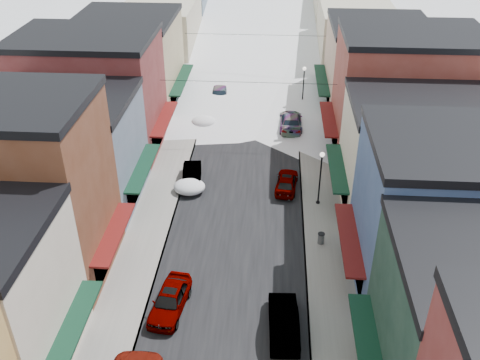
# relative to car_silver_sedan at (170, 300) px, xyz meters

# --- Properties ---
(road) EXTENTS (10.00, 160.00, 0.01)m
(road) POSITION_rel_car_silver_sedan_xyz_m (3.50, 42.81, -0.78)
(road) COLOR black
(road) RESTS_ON ground
(sidewalk_left) EXTENTS (3.20, 160.00, 0.15)m
(sidewalk_left) POSITION_rel_car_silver_sedan_xyz_m (-3.10, 42.81, -0.71)
(sidewalk_left) COLOR gray
(sidewalk_left) RESTS_ON ground
(sidewalk_right) EXTENTS (3.20, 160.00, 0.15)m
(sidewalk_right) POSITION_rel_car_silver_sedan_xyz_m (10.10, 42.81, -0.71)
(sidewalk_right) COLOR gray
(sidewalk_right) RESTS_ON ground
(curb_left) EXTENTS (0.10, 160.00, 0.15)m
(curb_left) POSITION_rel_car_silver_sedan_xyz_m (-1.55, 42.81, -0.71)
(curb_left) COLOR slate
(curb_left) RESTS_ON ground
(curb_right) EXTENTS (0.10, 160.00, 0.15)m
(curb_right) POSITION_rel_car_silver_sedan_xyz_m (8.55, 42.81, -0.71)
(curb_right) COLOR slate
(curb_right) RESTS_ON ground
(bldg_l_brick_near) EXTENTS (12.30, 8.20, 12.50)m
(bldg_l_brick_near) POSITION_rel_car_silver_sedan_xyz_m (-10.19, 3.31, 5.47)
(bldg_l_brick_near) COLOR brown
(bldg_l_brick_near) RESTS_ON ground
(bldg_l_grayblue) EXTENTS (11.30, 9.20, 9.00)m
(bldg_l_grayblue) POSITION_rel_car_silver_sedan_xyz_m (-9.69, 11.81, 3.72)
(bldg_l_grayblue) COLOR slate
(bldg_l_grayblue) RESTS_ON ground
(bldg_l_brick_far) EXTENTS (13.30, 9.20, 11.00)m
(bldg_l_brick_far) POSITION_rel_car_silver_sedan_xyz_m (-10.69, 20.81, 4.72)
(bldg_l_brick_far) COLOR maroon
(bldg_l_brick_far) RESTS_ON ground
(bldg_l_tan) EXTENTS (11.30, 11.20, 10.00)m
(bldg_l_tan) POSITION_rel_car_silver_sedan_xyz_m (-9.69, 30.81, 4.22)
(bldg_l_tan) COLOR tan
(bldg_l_tan) RESTS_ON ground
(bldg_r_blue) EXTENTS (11.30, 9.20, 10.50)m
(bldg_r_blue) POSITION_rel_car_silver_sedan_xyz_m (16.69, 3.81, 4.47)
(bldg_r_blue) COLOR #395181
(bldg_r_blue) RESTS_ON ground
(bldg_r_cream) EXTENTS (12.30, 9.20, 9.00)m
(bldg_r_cream) POSITION_rel_car_silver_sedan_xyz_m (17.19, 12.81, 3.72)
(bldg_r_cream) COLOR beige
(bldg_r_cream) RESTS_ON ground
(bldg_r_brick_far) EXTENTS (13.30, 9.20, 11.50)m
(bldg_r_brick_far) POSITION_rel_car_silver_sedan_xyz_m (17.69, 21.81, 4.97)
(bldg_r_brick_far) COLOR maroon
(bldg_r_brick_far) RESTS_ON ground
(bldg_r_tan) EXTENTS (11.30, 11.20, 9.50)m
(bldg_r_tan) POSITION_rel_car_silver_sedan_xyz_m (16.69, 31.81, 3.97)
(bldg_r_tan) COLOR tan
(bldg_r_tan) RESTS_ON ground
(overhead_cables) EXTENTS (16.40, 15.04, 0.04)m
(overhead_cables) POSITION_rel_car_silver_sedan_xyz_m (3.50, 30.31, 5.42)
(overhead_cables) COLOR black
(overhead_cables) RESTS_ON ground
(car_silver_sedan) EXTENTS (2.44, 4.81, 1.57)m
(car_silver_sedan) POSITION_rel_car_silver_sedan_xyz_m (0.00, 0.00, 0.00)
(car_silver_sedan) COLOR #989A9F
(car_silver_sedan) RESTS_ON ground
(car_dark_hatch) EXTENTS (1.97, 4.45, 1.42)m
(car_dark_hatch) POSITION_rel_car_silver_sedan_xyz_m (-0.80, 14.90, -0.07)
(car_dark_hatch) COLOR black
(car_dark_hatch) RESTS_ON ground
(car_silver_wagon) EXTENTS (2.63, 5.91, 1.68)m
(car_silver_wagon) POSITION_rel_car_silver_sedan_xyz_m (-0.14, 32.12, 0.06)
(car_silver_wagon) COLOR #A1A4A9
(car_silver_wagon) RESTS_ON ground
(car_green_sedan) EXTENTS (1.91, 4.92, 1.60)m
(car_green_sedan) POSITION_rel_car_silver_sedan_xyz_m (7.00, -1.29, 0.02)
(car_green_sedan) COLOR black
(car_green_sedan) RESTS_ON ground
(car_gray_suv) EXTENTS (2.18, 4.44, 1.46)m
(car_gray_suv) POSITION_rel_car_silver_sedan_xyz_m (7.28, 14.48, -0.06)
(car_gray_suv) COLOR gray
(car_gray_suv) RESTS_ON ground
(car_black_sedan) EXTENTS (2.36, 5.70, 1.65)m
(car_black_sedan) POSITION_rel_car_silver_sedan_xyz_m (7.80, 26.10, 0.04)
(car_black_sedan) COLOR black
(car_black_sedan) RESTS_ON ground
(car_lane_silver) EXTENTS (1.78, 4.33, 1.47)m
(car_lane_silver) POSITION_rel_car_silver_sedan_xyz_m (2.08, 44.05, -0.05)
(car_lane_silver) COLOR #ADB0B6
(car_lane_silver) RESTS_ON ground
(car_lane_white) EXTENTS (3.68, 6.54, 1.72)m
(car_lane_white) POSITION_rel_car_silver_sedan_xyz_m (4.48, 43.83, 0.08)
(car_lane_white) COLOR white
(car_lane_white) RESTS_ON ground
(trash_can) EXTENTS (0.50, 0.50, 0.86)m
(trash_can) POSITION_rel_car_silver_sedan_xyz_m (9.71, 7.08, -0.20)
(trash_can) COLOR #5D5F62
(trash_can) RESTS_ON sidewalk_right
(streetlamp_near) EXTENTS (0.39, 0.39, 4.65)m
(streetlamp_near) POSITION_rel_car_silver_sedan_xyz_m (9.81, 12.30, 2.30)
(streetlamp_near) COLOR black
(streetlamp_near) RESTS_ON sidewalk_right
(streetlamp_far) EXTENTS (0.40, 0.40, 4.79)m
(streetlamp_far) POSITION_rel_car_silver_sedan_xyz_m (9.10, 30.86, 2.39)
(streetlamp_far) COLOR black
(streetlamp_far) RESTS_ON sidewalk_right
(snow_pile_mid) EXTENTS (2.64, 2.82, 1.12)m
(snow_pile_mid) POSITION_rel_car_silver_sedan_xyz_m (-0.78, 13.48, -0.25)
(snow_pile_mid) COLOR white
(snow_pile_mid) RESTS_ON ground
(snow_pile_far) EXTENTS (2.51, 2.74, 1.06)m
(snow_pile_far) POSITION_rel_car_silver_sedan_xyz_m (-1.20, 26.14, -0.28)
(snow_pile_far) COLOR white
(snow_pile_far) RESTS_ON ground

